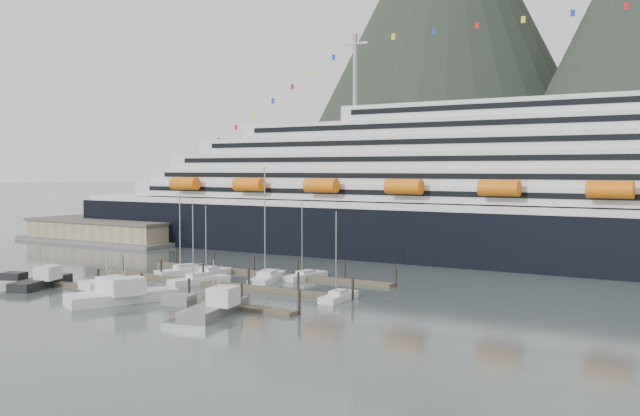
# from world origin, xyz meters

# --- Properties ---
(ground) EXTENTS (1600.00, 1600.00, 0.00)m
(ground) POSITION_xyz_m (0.00, 0.00, 0.00)
(ground) COLOR #424E4E
(ground) RESTS_ON ground
(cruise_ship) EXTENTS (210.00, 30.40, 50.30)m
(cruise_ship) POSITION_xyz_m (30.03, 54.94, 12.04)
(cruise_ship) COLOR black
(cruise_ship) RESTS_ON ground
(warehouse) EXTENTS (46.00, 20.00, 5.80)m
(warehouse) POSITION_xyz_m (-72.00, 42.00, 2.25)
(warehouse) COLOR #595956
(warehouse) RESTS_ON ground
(dock_near) EXTENTS (48.18, 2.28, 3.20)m
(dock_near) POSITION_xyz_m (-4.93, -9.95, 0.31)
(dock_near) COLOR #3F3428
(dock_near) RESTS_ON ground
(dock_mid) EXTENTS (48.18, 2.28, 3.20)m
(dock_mid) POSITION_xyz_m (-4.93, 3.05, 0.31)
(dock_mid) COLOR #3F3428
(dock_mid) RESTS_ON ground
(dock_far) EXTENTS (48.18, 2.28, 3.20)m
(dock_far) POSITION_xyz_m (-4.93, 16.05, 0.31)
(dock_far) COLOR #3F3428
(dock_far) RESTS_ON ground
(sailboat_a) EXTENTS (6.28, 10.66, 14.49)m
(sailboat_a) POSITION_xyz_m (-16.08, 8.90, 0.45)
(sailboat_a) COLOR silver
(sailboat_a) RESTS_ON ground
(sailboat_b) EXTENTS (3.77, 9.93, 12.16)m
(sailboat_b) POSITION_xyz_m (-11.85, 9.99, 0.41)
(sailboat_b) COLOR silver
(sailboat_b) RESTS_ON ground
(sailboat_c) EXTENTS (5.41, 10.18, 12.79)m
(sailboat_c) POSITION_xyz_m (-7.79, 2.86, 0.42)
(sailboat_c) COLOR silver
(sailboat_c) RESTS_ON ground
(sailboat_d) EXTENTS (7.05, 12.50, 18.65)m
(sailboat_d) POSITION_xyz_m (-0.30, 10.49, 0.47)
(sailboat_d) COLOR silver
(sailboat_d) RESTS_ON ground
(sailboat_g) EXTENTS (3.03, 9.14, 13.37)m
(sailboat_g) POSITION_xyz_m (3.11, 16.28, 0.40)
(sailboat_g) COLOR silver
(sailboat_g) RESTS_ON ground
(sailboat_h) EXTENTS (3.06, 8.20, 12.46)m
(sailboat_h) POSITION_xyz_m (18.00, 2.03, 0.41)
(sailboat_h) COLOR silver
(sailboat_h) RESTS_ON ground
(trawler_a) EXTENTS (9.88, 12.51, 6.63)m
(trawler_a) POSITION_xyz_m (-25.99, -12.24, 0.86)
(trawler_a) COLOR black
(trawler_a) RESTS_ON ground
(trawler_b) EXTENTS (8.91, 11.52, 7.16)m
(trawler_b) POSITION_xyz_m (-8.26, -14.97, 0.91)
(trawler_b) COLOR silver
(trawler_b) RESTS_ON ground
(trawler_c) EXTENTS (11.88, 14.88, 7.45)m
(trawler_c) POSITION_xyz_m (-5.34, -14.93, 0.93)
(trawler_c) COLOR silver
(trawler_c) RESTS_ON ground
(trawler_d) EXTENTS (10.10, 13.04, 7.46)m
(trawler_d) POSITION_xyz_m (10.49, -15.04, 0.94)
(trawler_d) COLOR gray
(trawler_d) RESTS_ON ground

